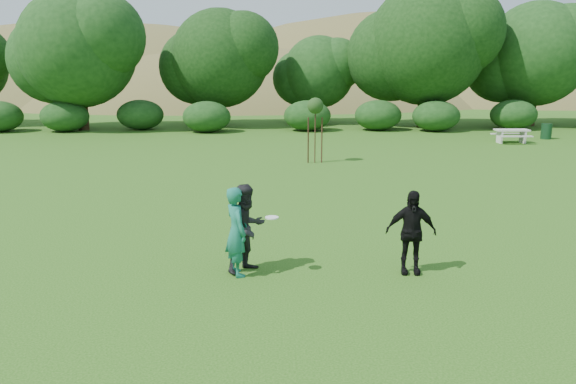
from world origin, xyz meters
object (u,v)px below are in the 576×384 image
Objects in this scene: player_teal at (236,232)px; player_black at (411,232)px; picnic_table at (512,134)px; trash_can_near at (546,131)px; player_grey at (247,228)px; sapling at (315,108)px.

player_teal is 1.05× the size of player_black.
player_black is 0.98× the size of picnic_table.
player_teal is 2.05× the size of trash_can_near.
picnic_table is (13.72, 19.38, -0.41)m from player_grey.
trash_can_near reaches higher than picnic_table.
player_grey reaches higher than picnic_table.
sapling is at bearing -34.61° from player_teal.
sapling is at bearing -151.12° from trash_can_near.
sapling is (2.59, 13.50, 1.50)m from player_teal.
sapling is at bearing 98.22° from player_black.
player_black is at bearing -113.53° from player_teal.
player_black is at bearing -46.77° from player_grey.
sapling reaches higher than player_black.
player_grey reaches higher than trash_can_near.
trash_can_near is (13.11, 21.25, -0.43)m from player_black.
player_grey is 13.58m from sapling.
player_teal is at bearing -128.11° from trash_can_near.
player_grey is (0.20, 0.22, 0.01)m from player_teal.
player_grey is 26.73m from trash_can_near.
player_grey is 1.03× the size of picnic_table.
player_teal is 3.57m from player_black.
player_grey is at bearing -179.40° from player_black.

